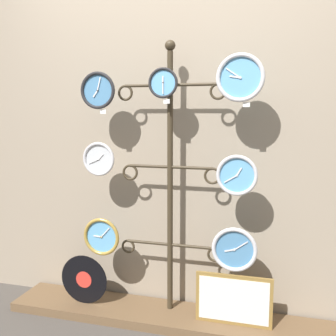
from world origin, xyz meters
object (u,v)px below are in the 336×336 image
(clock_middle_right, at_px, (237,175))
(vinyl_record, at_px, (84,279))
(clock_middle_left, at_px, (99,159))
(picture_frame, at_px, (234,300))
(clock_bottom_left, at_px, (102,237))
(clock_top_left, at_px, (98,90))
(clock_top_center, at_px, (163,83))
(display_stand, at_px, (170,221))
(clock_bottom_right, at_px, (234,249))
(clock_top_right, at_px, (240,78))

(clock_middle_right, height_order, vinyl_record, clock_middle_right)
(clock_middle_left, bearing_deg, picture_frame, -1.38)
(clock_bottom_left, bearing_deg, clock_top_left, 119.16)
(clock_top_left, bearing_deg, picture_frame, -0.65)
(clock_bottom_left, bearing_deg, clock_middle_left, 124.41)
(clock_top_center, xyz_separation_m, vinyl_record, (-0.58, -0.01, -1.33))
(display_stand, xyz_separation_m, clock_bottom_right, (0.44, -0.10, -0.12))
(clock_bottom_right, bearing_deg, clock_middle_left, 178.40)
(display_stand, bearing_deg, clock_top_left, -169.36)
(clock_top_right, height_order, vinyl_record, clock_top_right)
(clock_top_center, relative_size, clock_middle_right, 0.76)
(clock_top_right, xyz_separation_m, picture_frame, (-0.01, 0.00, -1.36))
(picture_frame, bearing_deg, clock_top_right, -18.44)
(clock_top_left, height_order, vinyl_record, clock_top_left)
(clock_bottom_left, relative_size, picture_frame, 0.54)
(clock_top_left, bearing_deg, clock_middle_right, -0.94)
(clock_middle_left, xyz_separation_m, clock_bottom_right, (0.91, -0.03, -0.53))
(clock_top_right, bearing_deg, picture_frame, 161.56)
(clock_bottom_right, height_order, picture_frame, clock_bottom_right)
(clock_bottom_right, bearing_deg, picture_frame, 56.91)
(clock_top_left, bearing_deg, clock_top_center, 0.87)
(clock_middle_right, bearing_deg, clock_top_left, 179.06)
(display_stand, relative_size, clock_middle_right, 7.39)
(clock_top_right, xyz_separation_m, clock_middle_left, (-0.92, 0.02, -0.50))
(clock_bottom_left, bearing_deg, clock_bottom_right, 0.39)
(clock_top_center, xyz_separation_m, clock_middle_right, (0.46, -0.02, -0.55))
(clock_middle_left, bearing_deg, clock_top_center, -0.65)
(clock_middle_left, xyz_separation_m, picture_frame, (0.91, -0.02, -0.86))
(clock_middle_right, height_order, clock_bottom_right, clock_middle_right)
(clock_top_center, distance_m, clock_bottom_left, 1.09)
(display_stand, bearing_deg, vinyl_record, -171.08)
(clock_top_center, bearing_deg, clock_middle_right, -2.65)
(clock_middle_left, distance_m, vinyl_record, 0.86)
(clock_bottom_left, bearing_deg, clock_top_right, 0.41)
(display_stand, bearing_deg, clock_top_center, -105.21)
(clock_middle_right, distance_m, vinyl_record, 1.30)
(clock_middle_left, xyz_separation_m, clock_middle_right, (0.91, -0.03, -0.07))
(clock_top_center, bearing_deg, display_stand, 74.79)
(clock_middle_left, height_order, clock_middle_right, clock_middle_left)
(clock_middle_right, height_order, clock_bottom_left, clock_middle_right)
(vinyl_record, bearing_deg, picture_frame, -0.16)
(clock_top_left, bearing_deg, clock_middle_left, 131.87)
(vinyl_record, bearing_deg, clock_middle_left, 8.58)
(clock_bottom_left, xyz_separation_m, vinyl_record, (-0.15, 0.01, -0.33))
(clock_top_center, relative_size, vinyl_record, 0.55)
(clock_bottom_right, distance_m, vinyl_record, 1.08)
(clock_middle_left, height_order, picture_frame, clock_middle_left)
(clock_top_center, height_order, clock_middle_left, clock_top_center)
(clock_bottom_right, distance_m, picture_frame, 0.33)
(clock_bottom_right, relative_size, vinyl_record, 0.81)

